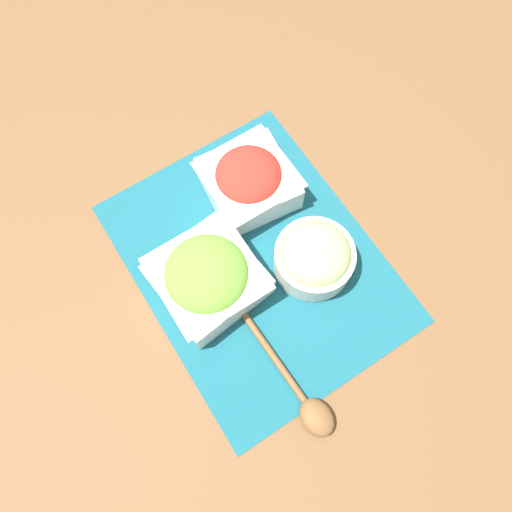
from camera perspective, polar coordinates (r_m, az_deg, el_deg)
name	(u,v)px	position (r m, az deg, el deg)	size (l,w,h in m)	color
ground_plane	(256,262)	(0.92, 0.00, -0.73)	(3.00, 3.00, 0.00)	brown
placemat	(256,262)	(0.91, 0.00, -0.69)	(0.53, 0.41, 0.00)	#195B6B
cucumber_bowl	(315,257)	(0.87, 6.71, -0.07)	(0.14, 0.14, 0.09)	silver
lettuce_bowl	(207,277)	(0.86, -5.57, -2.42)	(0.18, 0.18, 0.10)	white
tomato_bowl	(249,180)	(0.93, -0.85, 8.64)	(0.17, 0.17, 0.09)	white
wooden_spoon	(306,403)	(0.85, 5.77, -16.33)	(0.25, 0.05, 0.03)	brown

